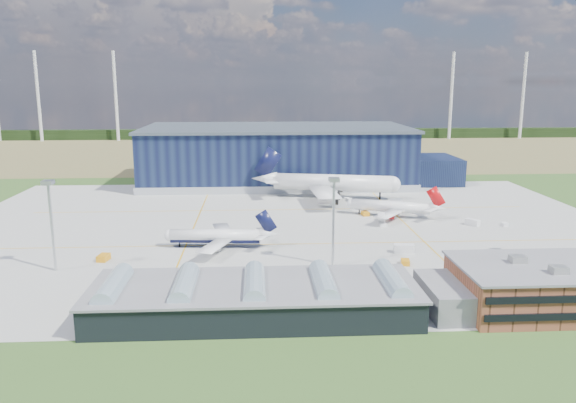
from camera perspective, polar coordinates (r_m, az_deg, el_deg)
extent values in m
plane|color=#31531F|center=(173.67, -0.05, -3.43)|extent=(600.00, 600.00, 0.00)
cube|color=#9D9E99|center=(183.30, -0.22, -2.58)|extent=(220.00, 160.00, 0.06)
cube|color=#E3A40B|center=(164.05, 0.15, -4.34)|extent=(180.00, 0.40, 0.02)
cube|color=#E3A40B|center=(207.55, -0.58, -0.83)|extent=(180.00, 0.40, 0.02)
cube|color=#E3A40B|center=(184.24, -9.59, -2.67)|extent=(0.40, 120.00, 0.02)
cube|color=#E3A40B|center=(189.56, 11.96, -2.34)|extent=(0.40, 120.00, 0.02)
cube|color=olive|center=(389.98, -1.83, 5.24)|extent=(600.00, 220.00, 0.01)
cube|color=black|center=(469.11, -2.08, 6.88)|extent=(600.00, 8.00, 8.00)
cylinder|color=silver|center=(488.09, -24.05, 9.71)|extent=(2.40, 2.40, 70.00)
cylinder|color=silver|center=(470.47, -17.10, 10.17)|extent=(2.40, 2.40, 70.00)
cylinder|color=silver|center=(484.16, 16.27, 10.26)|extent=(2.40, 2.40, 70.00)
cylinder|color=silver|center=(507.07, 22.77, 9.87)|extent=(2.40, 2.40, 70.00)
cube|color=#0F1533|center=(264.44, -1.18, 4.71)|extent=(120.00, 60.00, 25.00)
cube|color=#9CA1AB|center=(266.06, -1.17, 2.38)|extent=(121.00, 61.00, 3.20)
cube|color=#47525A|center=(263.09, -1.20, 7.51)|extent=(122.00, 62.00, 1.20)
cube|color=#0F1533|center=(272.63, 14.19, 3.18)|extent=(24.00, 30.00, 12.00)
cube|color=brown|center=(131.72, 26.45, -7.80)|extent=(45.00, 22.00, 9.00)
cube|color=slate|center=(130.30, 26.64, -5.85)|extent=(46.00, 23.00, 0.50)
cube|color=black|center=(141.43, 24.18, -6.91)|extent=(44.00, 0.40, 1.40)
cube|color=black|center=(140.40, 24.30, -5.55)|extent=(44.00, 0.40, 1.40)
cube|color=#A4A5A0|center=(127.12, 22.31, -5.46)|extent=(3.20, 2.60, 1.60)
cube|color=#A4A5A0|center=(123.49, 25.80, -6.28)|extent=(3.20, 2.60, 1.60)
cube|color=black|center=(115.57, -3.41, -10.02)|extent=(65.00, 22.00, 6.00)
cube|color=slate|center=(114.41, -3.43, -8.54)|extent=(66.00, 23.00, 0.50)
cube|color=slate|center=(122.04, 15.98, -9.26)|extent=(10.00, 18.00, 6.00)
cylinder|color=#97B0BB|center=(117.90, -17.32, -8.34)|extent=(4.40, 18.00, 4.40)
cylinder|color=#97B0BB|center=(115.29, -10.48, -8.45)|extent=(4.40, 18.00, 4.40)
cylinder|color=#97B0BB|center=(114.34, -3.43, -8.44)|extent=(4.40, 18.00, 4.40)
cylinder|color=#97B0BB|center=(115.09, 3.63, -8.30)|extent=(4.40, 18.00, 4.40)
cylinder|color=#97B0BB|center=(117.53, 10.49, -8.05)|extent=(4.40, 18.00, 4.40)
cylinder|color=#B5B8BD|center=(150.43, -22.85, -2.51)|extent=(0.70, 0.70, 22.00)
cube|color=#B5B8BD|center=(148.15, -23.22, 1.80)|extent=(2.60, 2.60, 1.00)
cylinder|color=#B5B8BD|center=(142.90, 4.63, -2.32)|extent=(0.70, 0.70, 22.00)
cube|color=#B5B8BD|center=(140.49, 4.71, 2.23)|extent=(2.60, 2.60, 1.00)
cube|color=orange|center=(156.90, -18.24, -5.44)|extent=(3.02, 4.33, 1.67)
cube|color=orange|center=(149.06, 11.82, -6.06)|extent=(2.67, 3.52, 1.38)
cube|color=white|center=(158.96, 11.71, -4.71)|extent=(5.80, 3.16, 2.41)
cube|color=white|center=(197.44, 21.16, -2.18)|extent=(1.84, 2.72, 1.17)
cube|color=white|center=(194.45, 18.24, -2.03)|extent=(4.48, 4.99, 2.12)
cube|color=orange|center=(200.28, 7.85, -1.21)|extent=(2.62, 3.78, 1.55)
cube|color=white|center=(224.25, 6.08, 0.22)|extent=(3.29, 3.46, 1.25)
cube|color=white|center=(136.67, 16.13, -7.71)|extent=(5.69, 3.32, 2.58)
cube|color=white|center=(188.43, 9.49, -1.91)|extent=(3.33, 4.81, 2.86)
imported|color=#99999E|center=(128.98, 5.40, -8.80)|extent=(3.69, 2.37, 1.17)
imported|color=#99999E|center=(130.85, 9.92, -8.60)|extent=(3.88, 1.65, 1.25)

